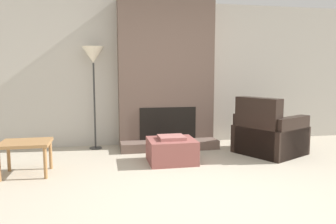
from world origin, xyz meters
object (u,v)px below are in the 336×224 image
floor_lamp_left (93,59)px  armchair (267,136)px  side_table (26,146)px  ottoman (172,150)px

floor_lamp_left → armchair: bearing=-18.8°
armchair → side_table: 3.64m
armchair → side_table: size_ratio=1.97×
ottoman → floor_lamp_left: bearing=135.0°
floor_lamp_left → ottoman: bearing=-45.0°
ottoman → armchair: 1.65m
ottoman → side_table: (-1.98, -0.21, 0.20)m
armchair → side_table: (-3.62, -0.39, 0.08)m
armchair → floor_lamp_left: size_ratio=0.69×
side_table → floor_lamp_left: 1.98m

